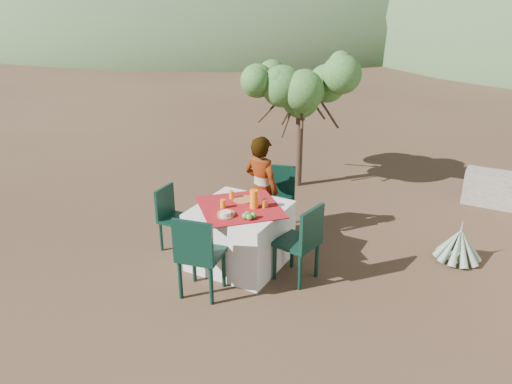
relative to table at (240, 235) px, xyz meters
The scene contains 22 objects.
ground 0.40m from the table, behind, with size 160.00×160.00×0.00m, color #382319.
table is the anchor object (origin of this frame).
chair_far 1.00m from the table, 88.73° to the left, with size 0.53×0.53×0.95m.
chair_near 0.87m from the table, 92.01° to the right, with size 0.53×0.53×0.98m.
chair_left 0.99m from the table, behind, with size 0.40×0.40×0.83m.
chair_right 0.84m from the table, ahead, with size 0.51×0.51×0.95m.
person 0.78m from the table, 96.13° to the left, with size 0.53×0.35×1.45m, color #8C6651.
shrub_tree 3.10m from the table, 97.75° to the left, with size 1.70×1.66×1.99m.
agave 2.74m from the table, 29.62° to the left, with size 0.58×0.58×0.62m.
hill_near_left 35.07m from the table, 121.14° to the left, with size 40.00×40.00×16.00m, color #374F2C.
hill_far_center 52.19m from the table, 94.54° to the left, with size 60.00×60.00×24.00m, color slate.
plate_far 0.44m from the table, 106.47° to the left, with size 0.26×0.26×0.01m, color brown.
plate_near 0.46m from the table, 98.88° to the right, with size 0.21×0.21×0.01m, color brown.
glass_far 0.51m from the table, 141.39° to the left, with size 0.06×0.06×0.10m, color orange.
glass_near 0.48m from the table, 144.80° to the right, with size 0.06×0.06×0.10m, color orange.
juice_pitcher 0.52m from the table, 20.46° to the left, with size 0.10×0.10×0.22m, color orange.
bowl_plate 0.50m from the table, 91.01° to the right, with size 0.18×0.18×0.01m, color brown.
white_bowl 0.52m from the table, 91.01° to the right, with size 0.13×0.13×0.05m, color silver.
jar_left 0.52m from the table, 24.88° to the left, with size 0.06×0.06×0.10m, color orange.
jar_right 0.53m from the table, 32.68° to the left, with size 0.06×0.06×0.10m, color orange.
napkin_holder 0.47m from the table, 26.61° to the left, with size 0.07×0.04×0.09m, color silver.
fruit_cluster 0.54m from the table, 42.87° to the right, with size 0.15×0.14×0.07m.
Camera 1 is at (2.89, -4.72, 3.19)m, focal length 35.00 mm.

